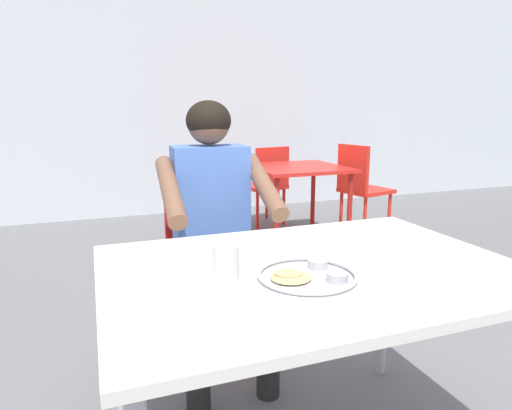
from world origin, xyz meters
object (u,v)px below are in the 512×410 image
at_px(table_foreground, 312,285).
at_px(table_background_red, 297,176).
at_px(diner_foreground, 215,214).
at_px(chair_red_far, 267,181).
at_px(chair_foreground, 206,251).
at_px(chair_red_left, 226,193).
at_px(chair_red_right, 360,185).
at_px(drinking_cup, 226,262).
at_px(thali_tray, 308,275).

bearing_deg(table_foreground, table_background_red, 65.48).
bearing_deg(diner_foreground, table_background_red, 54.20).
relative_size(diner_foreground, chair_red_far, 1.50).
distance_m(diner_foreground, chair_red_far, 2.65).
bearing_deg(chair_foreground, table_background_red, 50.62).
distance_m(diner_foreground, chair_red_left, 1.84).
bearing_deg(chair_red_left, chair_red_far, 45.20).
xyz_separation_m(chair_red_right, chair_red_far, (-0.66, 0.73, -0.04)).
height_order(table_background_red, chair_red_right, chair_red_right).
bearing_deg(chair_red_right, drinking_cup, -130.24).
relative_size(table_foreground, chair_foreground, 1.49).
bearing_deg(chair_red_far, table_background_red, -86.76).
bearing_deg(drinking_cup, chair_red_right, 49.76).
bearing_deg(drinking_cup, table_background_red, 60.41).
bearing_deg(table_foreground, chair_foreground, 96.70).
relative_size(thali_tray, diner_foreground, 0.23).
xyz_separation_m(thali_tray, drinking_cup, (-0.23, 0.06, 0.05)).
relative_size(table_foreground, chair_red_left, 1.50).
height_order(chair_foreground, chair_red_left, chair_foreground).
height_order(chair_red_left, chair_red_far, chair_red_left).
distance_m(diner_foreground, chair_red_right, 2.47).
height_order(chair_red_right, chair_red_far, chair_red_right).
distance_m(table_foreground, chair_red_left, 2.51).
distance_m(thali_tray, diner_foreground, 0.83).
bearing_deg(chair_red_left, drinking_cup, -106.54).
height_order(chair_foreground, table_background_red, chair_foreground).
relative_size(chair_red_left, chair_red_far, 1.02).
distance_m(chair_foreground, table_background_red, 1.92).
xyz_separation_m(table_foreground, thali_tray, (-0.07, -0.10, 0.08)).
bearing_deg(table_background_red, chair_red_left, 177.41).
distance_m(chair_red_left, chair_red_far, 0.88).
relative_size(drinking_cup, diner_foreground, 0.09).
relative_size(chair_foreground, chair_red_right, 0.97).
relative_size(table_foreground, table_background_red, 1.58).
bearing_deg(chair_red_left, table_foreground, -100.35).
xyz_separation_m(chair_foreground, chair_red_right, (1.84, 1.41, 0.01)).
bearing_deg(chair_red_far, diner_foreground, -116.79).
distance_m(table_foreground, diner_foreground, 0.74).
bearing_deg(chair_red_left, table_background_red, -2.59).
distance_m(table_foreground, chair_red_far, 3.27).
distance_m(chair_foreground, diner_foreground, 0.32).
xyz_separation_m(table_foreground, chair_foreground, (-0.11, 0.94, -0.16)).
distance_m(thali_tray, chair_foreground, 1.07).
bearing_deg(drinking_cup, thali_tray, -15.62).
bearing_deg(drinking_cup, chair_red_far, 66.41).
bearing_deg(chair_foreground, chair_red_far, 61.10).
height_order(drinking_cup, chair_red_right, chair_red_right).
relative_size(thali_tray, chair_red_left, 0.34).
relative_size(table_background_red, chair_red_far, 0.97).
xyz_separation_m(drinking_cup, table_background_red, (1.40, 2.46, -0.17)).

